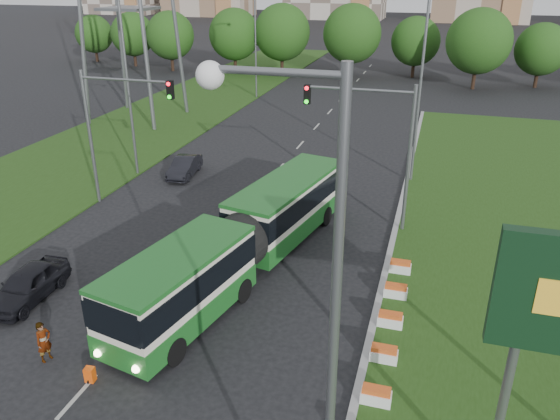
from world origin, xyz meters
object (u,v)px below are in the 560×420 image
(shopping_trolley, at_px, (90,375))
(car_left_far, at_px, (185,167))
(articulated_bus, at_px, (243,237))
(car_left_near, at_px, (28,284))
(pedestrian, at_px, (44,342))
(traffic_mast_left, at_px, (112,118))
(traffic_mast_median, at_px, (379,134))

(shopping_trolley, bearing_deg, car_left_far, 101.52)
(articulated_bus, height_order, car_left_near, articulated_bus)
(car_left_near, xyz_separation_m, pedestrian, (3.37, -3.23, 0.08))
(pedestrian, xyz_separation_m, shopping_trolley, (2.20, -0.54, -0.54))
(articulated_bus, relative_size, car_left_near, 4.01)
(traffic_mast_left, xyz_separation_m, pedestrian, (5.18, -13.68, -4.54))
(car_left_far, distance_m, shopping_trolley, 20.77)
(pedestrian, height_order, shopping_trolley, pedestrian)
(articulated_bus, xyz_separation_m, shopping_trolley, (-2.50, -8.81, -1.45))
(shopping_trolley, bearing_deg, pedestrian, 161.36)
(traffic_mast_median, relative_size, traffic_mast_left, 1.00)
(car_left_far, height_order, pedestrian, pedestrian)
(traffic_mast_median, height_order, shopping_trolley, traffic_mast_median)
(traffic_mast_median, relative_size, articulated_bus, 0.47)
(articulated_bus, distance_m, shopping_trolley, 9.27)
(car_left_near, bearing_deg, traffic_mast_median, 38.90)
(car_left_near, height_order, car_left_far, car_left_near)
(traffic_mast_left, relative_size, articulated_bus, 0.47)
(articulated_bus, relative_size, shopping_trolley, 30.80)
(car_left_near, relative_size, shopping_trolley, 7.68)
(articulated_bus, distance_m, car_left_near, 9.57)
(traffic_mast_median, relative_size, shopping_trolley, 14.39)
(pedestrian, bearing_deg, traffic_mast_left, 35.85)
(traffic_mast_median, distance_m, traffic_mast_left, 15.19)
(traffic_mast_median, relative_size, pedestrian, 4.94)
(car_left_far, distance_m, pedestrian, 19.72)
(car_left_far, bearing_deg, traffic_mast_median, -25.71)
(articulated_bus, xyz_separation_m, car_left_near, (-8.07, -5.04, -1.00))
(pedestrian, relative_size, shopping_trolley, 2.92)
(car_left_far, bearing_deg, car_left_near, -95.62)
(traffic_mast_left, distance_m, articulated_bus, 11.84)
(car_left_far, xyz_separation_m, shopping_trolley, (5.89, -19.91, -0.39))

